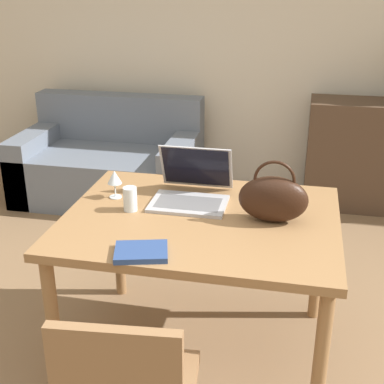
{
  "coord_description": "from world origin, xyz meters",
  "views": [
    {
      "loc": [
        0.29,
        -1.56,
        1.82
      ],
      "look_at": [
        -0.17,
        0.64,
        0.89
      ],
      "focal_mm": 50.0,
      "sensor_mm": 36.0,
      "label": 1
    }
  ],
  "objects_px": {
    "couch": "(111,164)",
    "drinking_glass": "(130,199)",
    "laptop": "(192,186)",
    "handbag": "(273,198)",
    "wine_glass": "(115,178)"
  },
  "relations": [
    {
      "from": "couch",
      "to": "handbag",
      "type": "xyz_separation_m",
      "value": [
        1.47,
        -1.84,
        0.59
      ]
    },
    {
      "from": "wine_glass",
      "to": "handbag",
      "type": "bearing_deg",
      "value": -8.1
    },
    {
      "from": "couch",
      "to": "laptop",
      "type": "height_order",
      "value": "laptop"
    },
    {
      "from": "couch",
      "to": "laptop",
      "type": "bearing_deg",
      "value": -57.49
    },
    {
      "from": "couch",
      "to": "wine_glass",
      "type": "height_order",
      "value": "wine_glass"
    },
    {
      "from": "handbag",
      "to": "drinking_glass",
      "type": "bearing_deg",
      "value": -178.38
    },
    {
      "from": "couch",
      "to": "drinking_glass",
      "type": "bearing_deg",
      "value": -66.66
    },
    {
      "from": "drinking_glass",
      "to": "handbag",
      "type": "xyz_separation_m",
      "value": [
        0.66,
        0.02,
        0.05
      ]
    },
    {
      "from": "couch",
      "to": "drinking_glass",
      "type": "height_order",
      "value": "drinking_glass"
    },
    {
      "from": "drinking_glass",
      "to": "wine_glass",
      "type": "height_order",
      "value": "wine_glass"
    },
    {
      "from": "couch",
      "to": "drinking_glass",
      "type": "xyz_separation_m",
      "value": [
        0.8,
        -1.86,
        0.54
      ]
    },
    {
      "from": "drinking_glass",
      "to": "handbag",
      "type": "relative_size",
      "value": 0.37
    },
    {
      "from": "laptop",
      "to": "handbag",
      "type": "xyz_separation_m",
      "value": [
        0.41,
        -0.18,
        0.05
      ]
    },
    {
      "from": "laptop",
      "to": "handbag",
      "type": "relative_size",
      "value": 1.18
    },
    {
      "from": "couch",
      "to": "laptop",
      "type": "distance_m",
      "value": 2.05
    }
  ]
}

